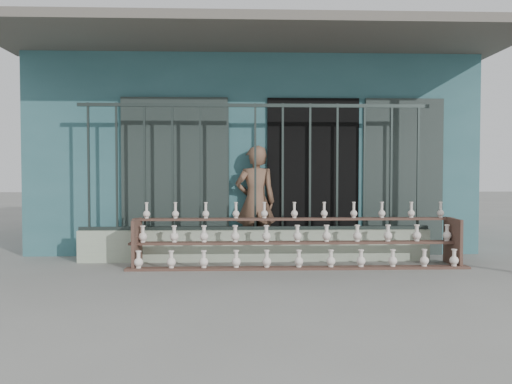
{
  "coord_description": "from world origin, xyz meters",
  "views": [
    {
      "loc": [
        -0.24,
        -5.8,
        1.24
      ],
      "look_at": [
        0.0,
        1.0,
        1.0
      ],
      "focal_mm": 35.0,
      "sensor_mm": 36.0,
      "label": 1
    }
  ],
  "objects": [
    {
      "name": "shelf_rack",
      "position": [
        0.55,
        0.89,
        0.36
      ],
      "size": [
        4.5,
        0.68,
        0.85
      ],
      "color": "brown",
      "rests_on": "ground"
    },
    {
      "name": "ground",
      "position": [
        0.0,
        0.0,
        0.0
      ],
      "size": [
        60.0,
        60.0,
        0.0
      ],
      "primitive_type": "plane",
      "color": "slate"
    },
    {
      "name": "parapet_wall",
      "position": [
        0.0,
        1.3,
        0.23
      ],
      "size": [
        5.0,
        0.2,
        0.45
      ],
      "primitive_type": "cube",
      "color": "#A5B49A",
      "rests_on": "ground"
    },
    {
      "name": "elderly_woman",
      "position": [
        0.02,
        1.64,
        0.83
      ],
      "size": [
        0.65,
        0.47,
        1.67
      ],
      "primitive_type": "imported",
      "rotation": [
        0.0,
        0.0,
        3.26
      ],
      "color": "brown",
      "rests_on": "ground"
    },
    {
      "name": "security_fence",
      "position": [
        -0.0,
        1.3,
        1.35
      ],
      "size": [
        5.0,
        0.04,
        1.8
      ],
      "color": "#283330",
      "rests_on": "parapet_wall"
    },
    {
      "name": "workshop_building",
      "position": [
        0.0,
        4.23,
        1.62
      ],
      "size": [
        7.4,
        6.6,
        3.21
      ],
      "color": "#305F66",
      "rests_on": "ground"
    }
  ]
}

